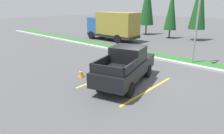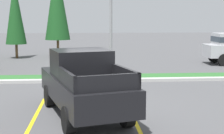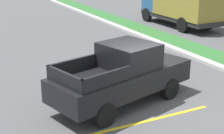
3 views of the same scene
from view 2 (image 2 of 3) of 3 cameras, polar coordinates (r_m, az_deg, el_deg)
ground_plane at (r=11.87m, az=-1.47°, el=-6.99°), size 120.00×120.00×0.00m
parking_line_near at (r=11.26m, az=-12.69°, el=-8.02°), size 0.12×4.80×0.01m
parking_line_far at (r=11.22m, az=3.32°, el=-7.88°), size 0.12×4.80×0.01m
curb_strip at (r=16.73m, az=-2.29°, el=-2.25°), size 56.00×0.40×0.15m
grass_median at (r=17.82m, az=-2.41°, el=-1.75°), size 56.00×1.80×0.06m
pickup_truck_main at (r=10.94m, az=-4.83°, el=-2.74°), size 3.24×5.54×2.10m
street_light at (r=17.23m, az=-0.15°, el=10.10°), size 0.24×1.49×6.27m
cypress_tree_left_inner at (r=27.47m, az=-15.91°, el=8.94°), size 1.59×1.59×6.13m
cypress_tree_center at (r=27.75m, az=-9.20°, el=11.04°), size 2.00×2.00×7.68m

